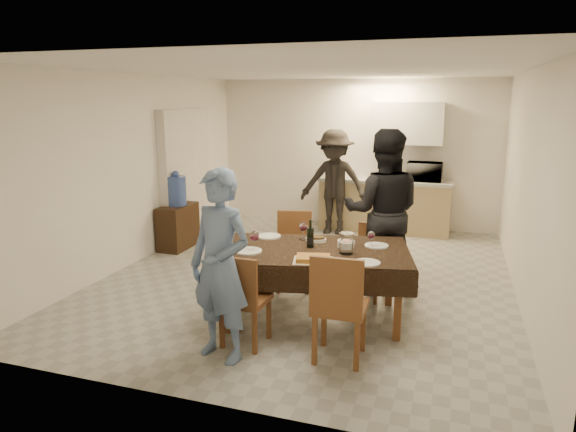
{
  "coord_description": "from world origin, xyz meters",
  "views": [
    {
      "loc": [
        1.7,
        -6.13,
        2.27
      ],
      "look_at": [
        -0.19,
        -0.3,
        0.86
      ],
      "focal_mm": 32.0,
      "sensor_mm": 36.0,
      "label": 1
    }
  ],
  "objects_px": {
    "console": "(178,226)",
    "wine_bottle": "(310,234)",
    "water_pitcher": "(346,243)",
    "savoury_tart": "(313,258)",
    "dining_table": "(314,252)",
    "water_jug": "(176,191)",
    "microwave": "(425,172)",
    "person_kitchen": "(334,182)",
    "person_near": "(220,266)",
    "person_far": "(382,212)"
  },
  "relations": [
    {
      "from": "person_far",
      "to": "savoury_tart",
      "type": "bearing_deg",
      "value": 64.81
    },
    {
      "from": "console",
      "to": "person_kitchen",
      "type": "height_order",
      "value": "person_kitchen"
    },
    {
      "from": "console",
      "to": "person_near",
      "type": "height_order",
      "value": "person_near"
    },
    {
      "from": "microwave",
      "to": "console",
      "type": "bearing_deg",
      "value": 30.16
    },
    {
      "from": "savoury_tart",
      "to": "person_far",
      "type": "bearing_deg",
      "value": 72.53
    },
    {
      "from": "person_far",
      "to": "water_pitcher",
      "type": "bearing_deg",
      "value": 71.97
    },
    {
      "from": "person_kitchen",
      "to": "dining_table",
      "type": "bearing_deg",
      "value": -80.36
    },
    {
      "from": "dining_table",
      "to": "savoury_tart",
      "type": "xyz_separation_m",
      "value": [
        0.1,
        -0.38,
        0.06
      ]
    },
    {
      "from": "console",
      "to": "person_near",
      "type": "relative_size",
      "value": 0.43
    },
    {
      "from": "person_far",
      "to": "person_kitchen",
      "type": "distance_m",
      "value": 2.68
    },
    {
      "from": "wine_bottle",
      "to": "savoury_tart",
      "type": "relative_size",
      "value": 0.78
    },
    {
      "from": "water_jug",
      "to": "wine_bottle",
      "type": "xyz_separation_m",
      "value": [
        2.62,
        -1.83,
        0.01
      ]
    },
    {
      "from": "console",
      "to": "person_near",
      "type": "bearing_deg",
      "value": -54.08
    },
    {
      "from": "savoury_tart",
      "to": "microwave",
      "type": "bearing_deg",
      "value": 80.09
    },
    {
      "from": "dining_table",
      "to": "person_kitchen",
      "type": "distance_m",
      "value": 3.53
    },
    {
      "from": "water_pitcher",
      "to": "microwave",
      "type": "relative_size",
      "value": 0.37
    },
    {
      "from": "person_near",
      "to": "person_far",
      "type": "distance_m",
      "value": 2.37
    },
    {
      "from": "water_jug",
      "to": "savoury_tart",
      "type": "relative_size",
      "value": 1.19
    },
    {
      "from": "water_pitcher",
      "to": "savoury_tart",
      "type": "height_order",
      "value": "water_pitcher"
    },
    {
      "from": "savoury_tart",
      "to": "microwave",
      "type": "relative_size",
      "value": 0.66
    },
    {
      "from": "microwave",
      "to": "person_near",
      "type": "bearing_deg",
      "value": 74.26
    },
    {
      "from": "person_far",
      "to": "person_kitchen",
      "type": "bearing_deg",
      "value": -72.53
    },
    {
      "from": "dining_table",
      "to": "microwave",
      "type": "distance_m",
      "value": 4.03
    },
    {
      "from": "person_near",
      "to": "person_kitchen",
      "type": "relative_size",
      "value": 0.97
    },
    {
      "from": "water_jug",
      "to": "person_far",
      "type": "height_order",
      "value": "person_far"
    },
    {
      "from": "water_pitcher",
      "to": "person_far",
      "type": "relative_size",
      "value": 0.11
    },
    {
      "from": "console",
      "to": "water_pitcher",
      "type": "xyz_separation_m",
      "value": [
        3.02,
        -1.93,
        0.53
      ]
    },
    {
      "from": "water_jug",
      "to": "person_near",
      "type": "bearing_deg",
      "value": -54.08
    },
    {
      "from": "water_pitcher",
      "to": "savoury_tart",
      "type": "distance_m",
      "value": 0.42
    },
    {
      "from": "person_near",
      "to": "person_kitchen",
      "type": "height_order",
      "value": "person_kitchen"
    },
    {
      "from": "savoury_tart",
      "to": "person_kitchen",
      "type": "bearing_deg",
      "value": 100.15
    },
    {
      "from": "console",
      "to": "savoury_tart",
      "type": "height_order",
      "value": "savoury_tart"
    },
    {
      "from": "console",
      "to": "wine_bottle",
      "type": "xyz_separation_m",
      "value": [
        2.62,
        -1.83,
        0.57
      ]
    },
    {
      "from": "water_pitcher",
      "to": "person_near",
      "type": "xyz_separation_m",
      "value": [
        -0.9,
        -1.0,
        -0.01
      ]
    },
    {
      "from": "water_jug",
      "to": "person_near",
      "type": "height_order",
      "value": "person_near"
    },
    {
      "from": "water_pitcher",
      "to": "person_kitchen",
      "type": "relative_size",
      "value": 0.12
    },
    {
      "from": "console",
      "to": "dining_table",
      "type": "bearing_deg",
      "value": -35.09
    },
    {
      "from": "console",
      "to": "person_far",
      "type": "xyz_separation_m",
      "value": [
        3.22,
        -0.83,
        0.63
      ]
    },
    {
      "from": "person_kitchen",
      "to": "water_pitcher",
      "type": "bearing_deg",
      "value": -75.06
    },
    {
      "from": "water_jug",
      "to": "wine_bottle",
      "type": "bearing_deg",
      "value": -34.88
    },
    {
      "from": "person_near",
      "to": "water_jug",
      "type": "bearing_deg",
      "value": 140.89
    },
    {
      "from": "wine_bottle",
      "to": "microwave",
      "type": "xyz_separation_m",
      "value": [
        0.9,
        3.87,
        0.16
      ]
    },
    {
      "from": "person_near",
      "to": "person_kitchen",
      "type": "bearing_deg",
      "value": 105.47
    },
    {
      "from": "dining_table",
      "to": "wine_bottle",
      "type": "xyz_separation_m",
      "value": [
        -0.05,
        0.05,
        0.18
      ]
    },
    {
      "from": "person_far",
      "to": "water_jug",
      "type": "bearing_deg",
      "value": -22.12
    },
    {
      "from": "wine_bottle",
      "to": "person_near",
      "type": "xyz_separation_m",
      "value": [
        -0.5,
        -1.1,
        -0.05
      ]
    },
    {
      "from": "dining_table",
      "to": "microwave",
      "type": "relative_size",
      "value": 3.78
    },
    {
      "from": "wine_bottle",
      "to": "water_pitcher",
      "type": "height_order",
      "value": "wine_bottle"
    },
    {
      "from": "savoury_tart",
      "to": "person_near",
      "type": "xyz_separation_m",
      "value": [
        -0.65,
        -0.67,
        0.07
      ]
    },
    {
      "from": "water_pitcher",
      "to": "microwave",
      "type": "height_order",
      "value": "microwave"
    }
  ]
}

